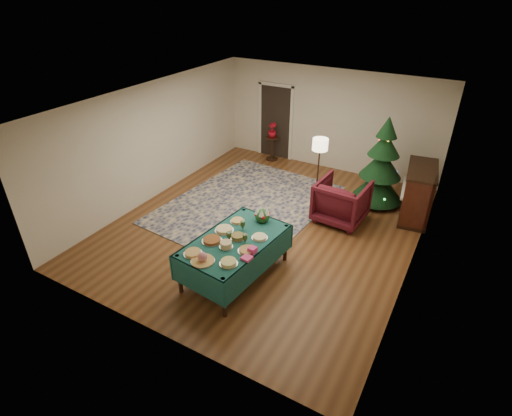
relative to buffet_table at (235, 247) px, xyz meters
The scene contains 26 objects.
room_shell 1.94m from the buffet_table, 100.14° to the left, with size 7.00×7.00×7.00m.
doorway 5.61m from the buffet_table, 110.05° to the left, with size 1.08×0.04×2.16m.
rug 2.64m from the buffet_table, 116.05° to the left, with size 3.20×4.20×0.02m, color #131C49.
buffet_table is the anchor object (origin of this frame).
platter_0 0.79m from the buffet_table, 118.83° to the right, with size 0.31×0.31×0.05m.
platter_1 0.80m from the buffet_table, 99.03° to the right, with size 0.38×0.38×0.17m.
platter_2 0.69m from the buffet_table, 65.98° to the right, with size 0.29×0.29×0.06m.
platter_3 0.43m from the buffet_table, 143.77° to the right, with size 0.35×0.35×0.05m.
platter_4 0.33m from the buffet_table, 92.10° to the right, with size 0.23×0.23×0.11m.
platter_5 0.43m from the buffet_table, 26.85° to the right, with size 0.31×0.31×0.04m.
platter_6 0.39m from the buffet_table, 154.75° to the left, with size 0.34×0.34×0.05m.
platter_7 0.20m from the buffet_table, 65.30° to the left, with size 0.26×0.26×0.07m.
platter_8 0.47m from the buffet_table, 36.50° to the left, with size 0.28×0.28×0.04m.
platter_9 0.60m from the buffet_table, 117.28° to the left, with size 0.27×0.27×0.04m.
goblet_0 0.42m from the buffet_table, 96.72° to the left, with size 0.08×0.08×0.18m.
goblet_1 0.33m from the buffet_table, ahead, with size 0.08×0.08×0.18m.
goblet_2 0.27m from the buffet_table, 126.59° to the right, with size 0.08×0.08×0.18m.
napkin_stack 0.61m from the buffet_table, 38.23° to the right, with size 0.15×0.15×0.04m, color #F74491.
gift_box 0.52m from the buffet_table, 20.18° to the right, with size 0.12×0.12×0.10m, color #EA4193.
centerpiece 0.83m from the buffet_table, 80.90° to the left, with size 0.28×0.28×0.32m.
armchair 2.91m from the buffet_table, 69.90° to the left, with size 1.01×0.95×1.04m, color #4D101B.
floor_lamp 3.55m from the buffet_table, 87.83° to the left, with size 0.36×0.36×1.49m.
side_table 5.32m from the buffet_table, 110.58° to the left, with size 0.38×0.38×0.69m.
potted_plant 5.31m from the buffet_table, 110.58° to the left, with size 0.24×0.42×0.24m, color #A80C1C.
christmas_tree 4.22m from the buffet_table, 69.48° to the left, with size 1.23×1.23×2.10m.
piano 4.41m from the buffet_table, 57.31° to the left, with size 0.80×1.42×1.17m.
Camera 1 is at (3.42, -6.48, 4.70)m, focal length 28.00 mm.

